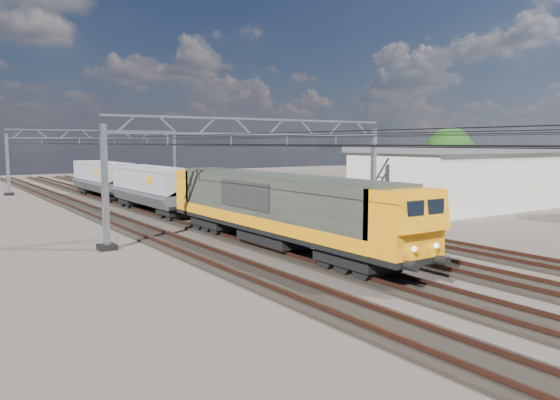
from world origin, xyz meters
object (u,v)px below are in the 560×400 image
catenary_gantry_mid (260,171)px  hopper_wagon_lead (154,186)px  industrial_shed (463,176)px  tree_far (453,152)px  catenary_gantry_far (98,158)px  locomotive (276,206)px  hopper_wagon_mid (103,176)px

catenary_gantry_mid → hopper_wagon_lead: (-2.00, 12.91, -1.67)m
industrial_shed → tree_far: bearing=43.1°
hopper_wagon_lead → catenary_gantry_far: bearing=85.0°
catenary_gantry_mid → industrial_shed: size_ratio=1.07×
catenary_gantry_far → locomotive: (-2.00, -40.79, -1.58)m
catenary_gantry_mid → industrial_shed: catenary_gantry_mid is taller
catenary_gantry_mid → tree_far: 31.87m
locomotive → tree_far: tree_far is taller
catenary_gantry_mid → catenary_gantry_far: size_ratio=1.00×
hopper_wagon_mid → tree_far: (32.32, -17.32, 2.41)m
catenary_gantry_far → tree_far: 40.08m
hopper_wagon_lead → industrial_shed: industrial_shed is taller
locomotive → hopper_wagon_lead: (-0.00, 17.70, -0.09)m
catenary_gantry_far → tree_far: size_ratio=2.73×
hopper_wagon_mid → tree_far: size_ratio=1.78×
hopper_wagon_lead → hopper_wagon_mid: bearing=90.0°
locomotive → hopper_wagon_lead: size_ratio=1.62×
catenary_gantry_mid → hopper_wagon_mid: (-2.00, 27.11, -1.67)m
catenary_gantry_mid → hopper_wagon_lead: bearing=98.8°
hopper_wagon_lead → tree_far: 32.56m
catenary_gantry_far → industrial_shed: (22.00, -34.00, -1.18)m
catenary_gantry_mid → locomotive: bearing=-112.7°
hopper_wagon_lead → tree_far: size_ratio=1.78×
catenary_gantry_far → hopper_wagon_lead: (-2.00, -23.09, -1.67)m
catenary_gantry_mid → locomotive: 5.43m
hopper_wagon_lead → industrial_shed: (24.00, -10.91, 0.49)m
locomotive → tree_far: bearing=24.3°
tree_far → catenary_gantry_far: bearing=139.2°
locomotive → tree_far: (32.32, 14.58, 2.32)m
hopper_wagon_lead → hopper_wagon_mid: same height
catenary_gantry_mid → industrial_shed: (22.00, 2.00, -1.18)m
locomotive → catenary_gantry_mid: bearing=67.3°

